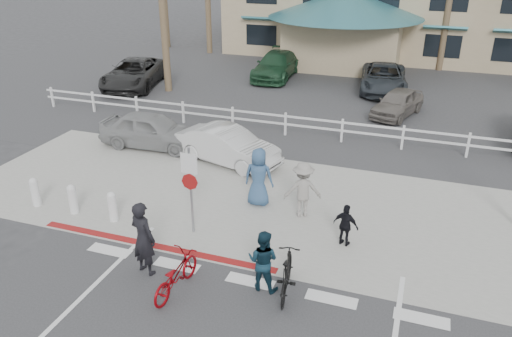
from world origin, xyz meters
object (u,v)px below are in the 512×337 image
at_px(sign_post, 191,187).
at_px(bike_red, 176,275).
at_px(bike_black, 287,274).
at_px(car_red_compact, 152,130).
at_px(car_white_sedan, 228,146).

relative_size(sign_post, bike_red, 1.63).
bearing_deg(bike_black, car_red_compact, -51.23).
height_order(sign_post, car_red_compact, sign_post).
bearing_deg(bike_red, bike_black, -157.06).
bearing_deg(car_red_compact, bike_black, -134.86).
bearing_deg(car_red_compact, bike_red, -148.86).
bearing_deg(sign_post, car_white_sedan, 100.66).
bearing_deg(car_red_compact, car_white_sedan, -99.96).
bearing_deg(sign_post, bike_red, -72.91).
relative_size(car_white_sedan, car_red_compact, 0.98).
xyz_separation_m(sign_post, car_white_sedan, (-0.91, 4.85, -0.78)).
xyz_separation_m(bike_red, car_red_compact, (-5.15, 7.83, 0.24)).
xyz_separation_m(bike_black, car_red_compact, (-7.61, 7.02, 0.18)).
relative_size(bike_black, car_white_sedan, 0.44).
height_order(sign_post, bike_black, sign_post).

